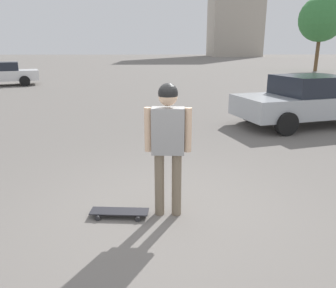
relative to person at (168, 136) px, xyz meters
name	(u,v)px	position (x,y,z in m)	size (l,w,h in m)	color
ground_plane	(168,214)	(0.00, 0.00, -1.11)	(220.00, 220.00, 0.00)	slate
person	(168,136)	(0.00, 0.00, 0.00)	(0.60, 0.25, 1.79)	#7A6B56
skateboard	(119,212)	(-0.66, -0.06, -1.05)	(0.80, 0.32, 0.08)	#232328
car_parked_near	(306,100)	(4.15, 5.35, -0.38)	(4.38, 2.82, 1.44)	#ADB2B7
car_parked_far	(0,74)	(-9.74, 16.17, -0.40)	(4.68, 3.27, 1.39)	silver
tree_distant	(321,19)	(15.02, 28.39, 3.67)	(4.18, 4.18, 6.89)	brown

